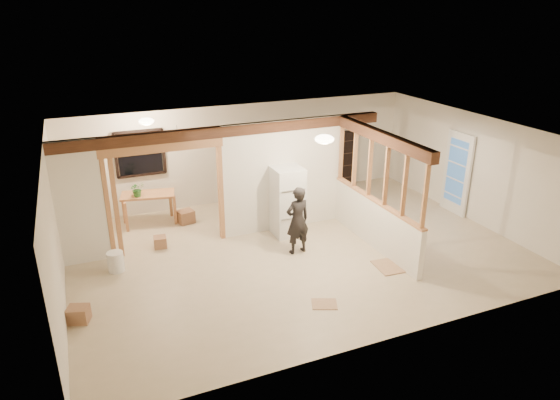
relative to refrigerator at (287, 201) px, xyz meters
name	(u,v)px	position (x,y,z in m)	size (l,w,h in m)	color
floor	(297,250)	(-0.15, -0.83, -0.78)	(9.00, 6.50, 0.01)	#C5B092
ceiling	(298,134)	(-0.15, -0.83, 1.73)	(9.00, 6.50, 0.01)	white
wall_back	(244,153)	(-0.15, 2.42, 0.48)	(9.00, 0.01, 2.50)	silver
wall_front	(392,269)	(-0.15, -4.08, 0.48)	(9.00, 0.01, 2.50)	silver
wall_left	(54,232)	(-4.65, -0.83, 0.48)	(0.01, 6.50, 2.50)	silver
wall_right	(473,168)	(4.35, -0.83, 0.48)	(0.01, 6.50, 2.50)	silver
partition_left_stub	(79,203)	(-4.20, 0.37, 0.48)	(0.90, 0.12, 2.50)	silver
partition_center	(283,176)	(0.05, 0.37, 0.48)	(2.80, 0.12, 2.50)	silver
doorway_frame	(166,198)	(-2.55, 0.37, 0.33)	(2.46, 0.14, 2.20)	#B67C4D
header_beam_back	(230,131)	(-1.15, 0.37, 1.61)	(7.00, 0.18, 0.22)	#4E2C1A
header_beam_right	(381,136)	(1.45, -1.23, 1.61)	(0.18, 3.30, 0.22)	#4E2C1A
pony_wall	(374,223)	(1.45, -1.23, -0.27)	(0.12, 3.20, 1.00)	silver
stud_partition	(378,171)	(1.45, -1.23, 0.89)	(0.14, 3.20, 1.32)	#B67C4D
window_back	(140,153)	(-2.75, 2.34, 0.78)	(1.12, 0.10, 1.10)	black
french_door	(457,173)	(4.27, -0.43, 0.23)	(0.12, 0.86, 2.00)	white
ceiling_dome_main	(324,139)	(0.15, -1.33, 1.71)	(0.36, 0.36, 0.16)	#FFEABF
ceiling_dome_util	(146,121)	(-2.65, 1.47, 1.71)	(0.32, 0.32, 0.14)	#FFEABF
hanging_bulb	(178,140)	(-2.15, 0.77, 1.41)	(0.07, 0.07, 0.07)	#FFD88C
refrigerator	(287,201)	(0.00, 0.00, 0.00)	(0.64, 0.62, 1.55)	white
woman	(298,220)	(-0.17, -0.91, -0.05)	(0.52, 0.34, 1.44)	black
work_table	(149,209)	(-2.74, 1.74, -0.40)	(1.19, 0.60, 0.75)	#B67C4D
potted_plant	(137,189)	(-2.97, 1.65, 0.15)	(0.31, 0.27, 0.34)	#2E5D28
shop_vac	(97,236)	(-3.97, 0.86, -0.47)	(0.47, 0.47, 0.61)	maroon
bookshelf	(339,160)	(2.53, 2.22, 0.01)	(0.78, 0.26, 1.57)	black
bucket	(116,262)	(-3.71, -0.27, -0.57)	(0.31, 0.31, 0.40)	silver
box_util_a	(186,217)	(-1.96, 1.47, -0.62)	(0.35, 0.30, 0.30)	#936547
box_util_b	(160,242)	(-2.75, 0.42, -0.65)	(0.26, 0.26, 0.24)	#936547
box_front	(79,314)	(-4.45, -1.74, -0.64)	(0.33, 0.27, 0.27)	#936547
floor_panel_near	(392,266)	(1.28, -2.19, -0.76)	(0.61, 0.61, 0.02)	tan
floor_panel_far	(324,304)	(-0.55, -2.85, -0.77)	(0.43, 0.34, 0.01)	tan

